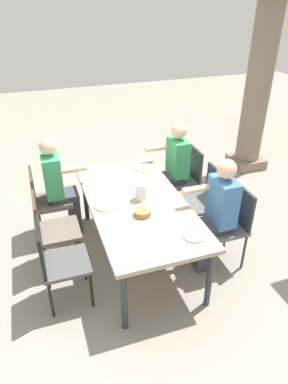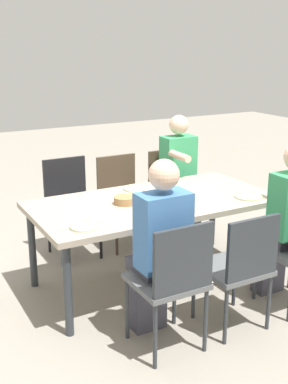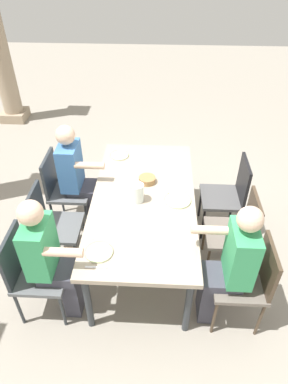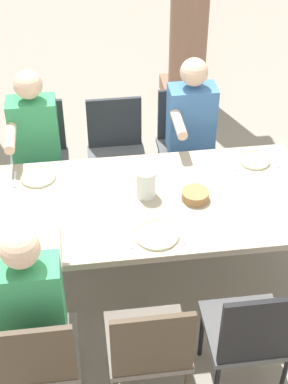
% 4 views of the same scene
% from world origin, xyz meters
% --- Properties ---
extents(ground_plane, '(16.00, 16.00, 0.00)m').
position_xyz_m(ground_plane, '(0.00, 0.00, 0.00)').
color(ground_plane, gray).
extents(dining_table, '(1.99, 1.00, 0.73)m').
position_xyz_m(dining_table, '(0.00, 0.00, 0.67)').
color(dining_table, tan).
rests_on(dining_table, ground).
extents(chair_west_north, '(0.44, 0.44, 0.90)m').
position_xyz_m(chair_west_north, '(-0.74, 0.92, 0.52)').
color(chair_west_north, '#5B5E61').
rests_on(chair_west_north, ground).
extents(chair_west_south, '(0.44, 0.44, 0.88)m').
position_xyz_m(chair_west_south, '(-0.74, -0.91, 0.52)').
color(chair_west_south, '#6A6158').
rests_on(chair_west_south, ground).
extents(chair_mid_north, '(0.44, 0.44, 0.88)m').
position_xyz_m(chair_mid_north, '(-0.16, 0.92, 0.50)').
color(chair_mid_north, '#5B5E61').
rests_on(chair_mid_north, ground).
extents(chair_mid_south, '(0.44, 0.44, 0.88)m').
position_xyz_m(chair_mid_south, '(-0.16, -0.92, 0.51)').
color(chair_mid_south, '#6A6158').
rests_on(chair_mid_south, ground).
extents(chair_east_north, '(0.44, 0.44, 0.92)m').
position_xyz_m(chair_east_north, '(0.39, 0.92, 0.54)').
color(chair_east_north, '#5B5E61').
rests_on(chair_east_north, ground).
extents(chair_east_south, '(0.44, 0.44, 0.92)m').
position_xyz_m(chair_east_south, '(0.39, -0.92, 0.52)').
color(chair_east_south, '#4F4F50').
rests_on(chair_east_south, ground).
extents(diner_woman_green, '(0.34, 0.49, 1.28)m').
position_xyz_m(diner_woman_green, '(0.39, 0.73, 0.68)').
color(diner_woman_green, '#3F3F4C').
rests_on(diner_woman_green, ground).
extents(diner_man_white, '(0.35, 0.49, 1.27)m').
position_xyz_m(diner_man_white, '(-0.75, 0.72, 0.68)').
color(diner_man_white, '#3F3F4C').
rests_on(diner_man_white, ground).
extents(diner_guest_third, '(0.35, 0.49, 1.28)m').
position_xyz_m(diner_guest_third, '(-0.74, -0.73, 0.68)').
color(diner_guest_third, '#3F3F4C').
rests_on(diner_guest_third, ground).
extents(plate_0, '(0.23, 0.23, 0.02)m').
position_xyz_m(plate_0, '(-0.72, 0.32, 0.74)').
color(plate_0, silver).
rests_on(plate_0, dining_table).
extents(fork_0, '(0.02, 0.17, 0.01)m').
position_xyz_m(fork_0, '(-0.87, 0.32, 0.74)').
color(fork_0, silver).
rests_on(fork_0, dining_table).
extents(spoon_0, '(0.02, 0.17, 0.01)m').
position_xyz_m(spoon_0, '(-0.57, 0.32, 0.74)').
color(spoon_0, silver).
rests_on(spoon_0, dining_table).
extents(plate_1, '(0.26, 0.26, 0.02)m').
position_xyz_m(plate_1, '(-0.03, -0.33, 0.74)').
color(plate_1, silver).
rests_on(plate_1, dining_table).
extents(fork_1, '(0.03, 0.17, 0.01)m').
position_xyz_m(fork_1, '(-0.18, -0.33, 0.74)').
color(fork_1, silver).
rests_on(fork_1, dining_table).
extents(spoon_1, '(0.02, 0.17, 0.01)m').
position_xyz_m(spoon_1, '(0.12, -0.33, 0.74)').
color(spoon_1, silver).
rests_on(spoon_1, dining_table).
extents(plate_2, '(0.21, 0.21, 0.02)m').
position_xyz_m(plate_2, '(0.74, 0.32, 0.74)').
color(plate_2, silver).
rests_on(plate_2, dining_table).
extents(fork_2, '(0.03, 0.17, 0.01)m').
position_xyz_m(fork_2, '(0.59, 0.32, 0.74)').
color(fork_2, silver).
rests_on(fork_2, dining_table).
extents(spoon_2, '(0.02, 0.17, 0.01)m').
position_xyz_m(spoon_2, '(0.89, 0.32, 0.74)').
color(spoon_2, silver).
rests_on(spoon_2, dining_table).
extents(water_pitcher, '(0.13, 0.13, 0.19)m').
position_xyz_m(water_pitcher, '(-0.04, 0.06, 0.82)').
color(water_pitcher, white).
rests_on(water_pitcher, dining_table).
extents(bread_basket, '(0.17, 0.17, 0.06)m').
position_xyz_m(bread_basket, '(0.26, -0.02, 0.76)').
color(bread_basket, '#9E7547').
rests_on(bread_basket, dining_table).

